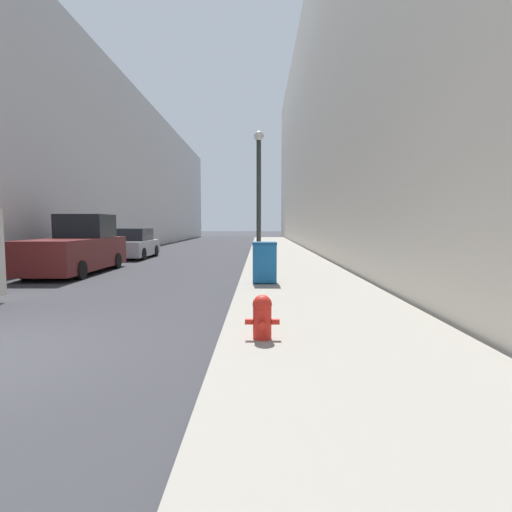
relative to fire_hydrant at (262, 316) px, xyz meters
The scene contains 8 objects.
sidewalk_right 17.19m from the fire_hydrant, 85.79° to the left, with size 3.83×60.00×0.13m.
building_left_glass 29.73m from the fire_hydrant, 120.71° to the left, with size 12.00×60.00×11.66m.
building_right_stone 28.23m from the fire_hydrant, 69.75° to the left, with size 12.00×60.00×18.70m.
fire_hydrant is the anchor object (origin of this frame).
trash_bin 5.70m from the fire_hydrant, 88.92° to the left, with size 0.70×0.65×1.19m.
lamppost 10.11m from the fire_hydrant, 90.40° to the left, with size 0.38×0.38×5.28m.
pickup_truck 11.45m from the fire_hydrant, 127.17° to the left, with size 2.06×5.43×2.22m.
parked_sedan_near 17.06m from the fire_hydrant, 113.61° to the left, with size 1.87×4.08×1.61m.
Camera 1 is at (4.26, -4.99, 1.84)m, focal length 28.00 mm.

